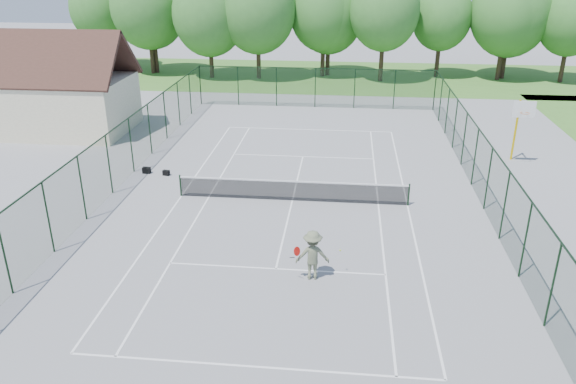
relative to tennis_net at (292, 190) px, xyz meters
name	(u,v)px	position (x,y,z in m)	size (l,w,h in m)	color
ground	(292,201)	(0.00, 0.00, -0.58)	(140.00, 140.00, 0.00)	gray
grass_far	(322,76)	(0.00, 30.00, -0.57)	(80.00, 16.00, 0.01)	#4B8330
court_lines	(292,200)	(0.00, 0.00, -0.57)	(11.05, 23.85, 0.01)	white
tennis_net	(292,190)	(0.00, 0.00, 0.00)	(11.08, 0.08, 1.10)	black
fence_enclosure	(292,170)	(0.00, 0.00, 0.98)	(18.05, 36.05, 3.02)	#193A1F
utility_building	(63,85)	(-16.00, 10.00, 2.54)	(8.60, 6.27, 6.63)	#EFE6BF
tree_line_far	(324,12)	(0.00, 30.00, 5.42)	(39.40, 6.40, 9.70)	#3D281D
basketball_goal	(520,119)	(12.03, 6.69, 1.99)	(1.20, 1.43, 3.65)	#D1AA02
sports_bag_a	(147,170)	(-8.23, 2.83, -0.41)	(0.42, 0.25, 0.33)	black
sports_bag_b	(166,173)	(-7.07, 2.63, -0.44)	(0.36, 0.22, 0.28)	black
tennis_player	(312,255)	(1.40, -6.88, 0.38)	(1.89, 0.94, 1.90)	#646B4F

